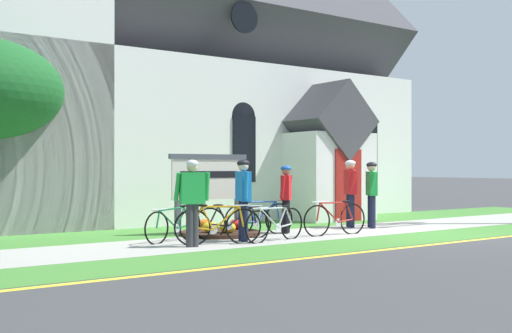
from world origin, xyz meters
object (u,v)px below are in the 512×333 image
(bicycle_black, at_px, (259,218))
(bicycle_yellow, at_px, (233,222))
(roadside_conifer, at_px, (344,115))
(bicycle_blue, at_px, (218,226))
(cyclist_in_orange_jersey, at_px, (286,194))
(cyclist_in_red_jersey, at_px, (350,188))
(cyclist_in_green_jersey, at_px, (243,193))
(church_sign, at_px, (209,180))
(cyclist_in_white_jersey, at_px, (192,196))
(bicycle_silver, at_px, (174,225))
(bicycle_green, at_px, (335,219))
(bicycle_red, at_px, (275,224))
(cyclist_in_yellow_jersey, at_px, (372,189))

(bicycle_black, height_order, bicycle_yellow, bicycle_black)
(roadside_conifer, bearing_deg, bicycle_blue, -143.04)
(bicycle_yellow, height_order, roadside_conifer, roadside_conifer)
(roadside_conifer, bearing_deg, cyclist_in_orange_jersey, -139.49)
(roadside_conifer, bearing_deg, cyclist_in_red_jersey, -132.11)
(bicycle_blue, distance_m, cyclist_in_green_jersey, 0.96)
(cyclist_in_red_jersey, bearing_deg, church_sign, 166.83)
(bicycle_blue, xyz_separation_m, cyclist_in_green_jersey, (0.70, 0.12, 0.64))
(cyclist_in_white_jersey, bearing_deg, bicycle_silver, 83.36)
(cyclist_in_white_jersey, bearing_deg, roadside_conifer, 35.75)
(bicycle_silver, bearing_deg, bicycle_green, -15.54)
(bicycle_red, height_order, roadside_conifer, roadside_conifer)
(bicycle_green, bearing_deg, church_sign, 136.81)
(bicycle_green, xyz_separation_m, cyclist_in_yellow_jersey, (1.91, 0.73, 0.62))
(bicycle_silver, distance_m, bicycle_red, 2.14)
(bicycle_green, relative_size, cyclist_in_white_jersey, 1.03)
(bicycle_black, bearing_deg, bicycle_silver, -178.77)
(bicycle_blue, bearing_deg, cyclist_in_yellow_jersey, 7.25)
(bicycle_red, distance_m, roadside_conifer, 14.11)
(bicycle_red, distance_m, cyclist_in_green_jersey, 0.95)
(bicycle_silver, distance_m, cyclist_in_yellow_jersey, 5.59)
(bicycle_green, bearing_deg, roadside_conifer, 46.07)
(cyclist_in_green_jersey, bearing_deg, church_sign, 82.73)
(bicycle_blue, bearing_deg, cyclist_in_white_jersey, -172.85)
(bicycle_yellow, bearing_deg, cyclist_in_white_jersey, -152.42)
(bicycle_yellow, xyz_separation_m, cyclist_in_yellow_jersey, (4.24, -0.02, 0.64))
(bicycle_black, xyz_separation_m, bicycle_green, (1.41, -1.06, -0.00))
(bicycle_black, bearing_deg, cyclist_in_white_jersey, -155.85)
(bicycle_blue, relative_size, cyclist_in_green_jersey, 0.96)
(bicycle_black, bearing_deg, roadside_conifer, 38.10)
(church_sign, distance_m, bicycle_black, 1.53)
(church_sign, distance_m, bicycle_red, 2.38)
(bicycle_green, xyz_separation_m, bicycle_red, (-1.83, -0.13, -0.02))
(bicycle_red, xyz_separation_m, roadside_conifer, (10.34, 8.97, 3.43))
(bicycle_red, height_order, cyclist_in_yellow_jersey, cyclist_in_yellow_jersey)
(cyclist_in_orange_jersey, height_order, roadside_conifer, roadside_conifer)
(bicycle_blue, bearing_deg, bicycle_green, -1.59)
(bicycle_yellow, distance_m, cyclist_in_yellow_jersey, 4.29)
(bicycle_red, xyz_separation_m, cyclist_in_red_jersey, (3.41, 1.30, 0.68))
(bicycle_yellow, distance_m, roadside_conifer, 13.96)
(church_sign, relative_size, bicycle_black, 1.12)
(bicycle_black, bearing_deg, cyclist_in_red_jersey, 2.07)
(bicycle_black, bearing_deg, cyclist_in_green_jersey, -139.91)
(cyclist_in_white_jersey, relative_size, cyclist_in_red_jersey, 0.98)
(bicycle_blue, bearing_deg, bicycle_silver, 119.20)
(bicycle_green, relative_size, cyclist_in_red_jersey, 1.01)
(bicycle_silver, bearing_deg, church_sign, 35.44)
(bicycle_silver, height_order, cyclist_in_white_jersey, cyclist_in_white_jersey)
(bicycle_green, distance_m, cyclist_in_yellow_jersey, 2.14)
(church_sign, bearing_deg, roadside_conifer, 32.42)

